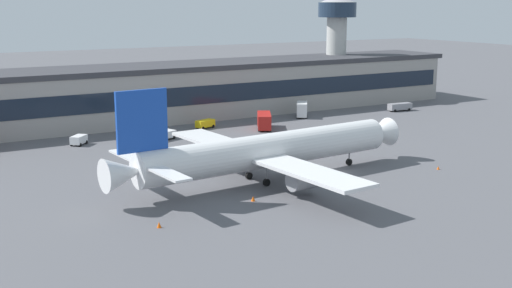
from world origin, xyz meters
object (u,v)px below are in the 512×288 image
(pushback_tractor, at_px, (164,134))
(traffic_cone_0, at_px, (159,225))
(traffic_cone_1, at_px, (438,168))
(baggage_tug, at_px, (79,140))
(airliner, at_px, (264,151))
(follow_me_car, at_px, (205,123))
(belt_loader, at_px, (399,106))
(stair_truck, at_px, (302,109))
(fuel_truck, at_px, (264,120))
(control_tower, at_px, (337,35))
(traffic_cone_2, at_px, (253,199))

(pushback_tractor, distance_m, traffic_cone_0, 52.75)
(traffic_cone_1, bearing_deg, baggage_tug, 133.11)
(airliner, distance_m, baggage_tug, 44.20)
(pushback_tractor, bearing_deg, follow_me_car, 27.74)
(airliner, relative_size, follow_me_car, 11.07)
(pushback_tractor, bearing_deg, traffic_cone_1, -56.86)
(airliner, height_order, pushback_tractor, airliner)
(belt_loader, distance_m, stair_truck, 26.98)
(fuel_truck, bearing_deg, stair_truck, 27.13)
(follow_me_car, distance_m, stair_truck, 26.33)
(pushback_tractor, distance_m, stair_truck, 39.60)
(control_tower, xyz_separation_m, fuel_truck, (-39.40, -26.22, -16.38))
(control_tower, distance_m, follow_me_car, 56.47)
(follow_me_car, distance_m, traffic_cone_0, 64.40)
(traffic_cone_1, height_order, traffic_cone_2, traffic_cone_2)
(follow_me_car, xyz_separation_m, pushback_tractor, (-12.55, -6.60, -0.04))
(airliner, xyz_separation_m, follow_me_car, (11.37, 43.51, -3.66))
(control_tower, height_order, baggage_tug, control_tower)
(fuel_truck, bearing_deg, traffic_cone_1, -82.10)
(follow_me_car, bearing_deg, control_tower, 20.98)
(fuel_truck, bearing_deg, baggage_tug, 174.34)
(baggage_tug, height_order, follow_me_car, same)
(belt_loader, height_order, follow_me_car, belt_loader)
(airliner, distance_m, fuel_truck, 42.85)
(belt_loader, xyz_separation_m, pushback_tractor, (-65.32, -2.41, -0.10))
(baggage_tug, height_order, fuel_truck, fuel_truck)
(follow_me_car, xyz_separation_m, traffic_cone_0, (-33.45, -55.03, -0.73))
(control_tower, distance_m, baggage_tug, 83.83)
(baggage_tug, height_order, stair_truck, stair_truck)
(baggage_tug, xyz_separation_m, fuel_truck, (39.56, -3.92, 0.80))
(control_tower, height_order, follow_me_car, control_tower)
(traffic_cone_0, height_order, traffic_cone_1, traffic_cone_0)
(stair_truck, bearing_deg, follow_me_car, -177.89)
(airliner, xyz_separation_m, traffic_cone_0, (-22.09, -11.51, -4.38))
(control_tower, height_order, traffic_cone_2, control_tower)
(belt_loader, relative_size, pushback_tractor, 1.21)
(baggage_tug, bearing_deg, fuel_truck, -5.66)
(belt_loader, bearing_deg, airliner, -148.49)
(belt_loader, distance_m, fuel_truck, 42.05)
(belt_loader, distance_m, pushback_tractor, 65.37)
(airliner, height_order, fuel_truck, airliner)
(follow_me_car, bearing_deg, fuel_truck, -32.76)
(baggage_tug, relative_size, pushback_tractor, 0.74)
(follow_me_car, bearing_deg, traffic_cone_2, -109.33)
(follow_me_car, height_order, traffic_cone_1, follow_me_car)
(baggage_tug, xyz_separation_m, traffic_cone_1, (45.81, -48.94, -0.80))
(baggage_tug, distance_m, traffic_cone_2, 49.64)
(traffic_cone_1, bearing_deg, fuel_truck, 97.90)
(fuel_truck, height_order, stair_truck, stair_truck)
(pushback_tractor, relative_size, stair_truck, 0.86)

